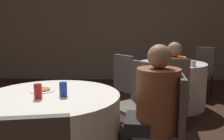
{
  "coord_description": "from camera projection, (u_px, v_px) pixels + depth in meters",
  "views": [
    {
      "loc": [
        0.51,
        -2.12,
        1.33
      ],
      "look_at": [
        0.41,
        0.69,
        0.84
      ],
      "focal_mm": 40.0,
      "sensor_mm": 36.0,
      "label": 1
    }
  ],
  "objects": [
    {
      "name": "person_floral_shirt",
      "position": [
        150.0,
        113.0,
        2.1
      ],
      "size": [
        0.52,
        0.38,
        1.19
      ],
      "rotation": [
        0.0,
        0.0,
        1.47
      ],
      "color": "#282828",
      "rests_on": "ground_plane"
    },
    {
      "name": "chair_near_northeast",
      "position": [
        138.0,
        96.0,
        2.81
      ],
      "size": [
        0.56,
        0.56,
        0.94
      ],
      "rotation": [
        0.0,
        0.0,
        -4.05
      ],
      "color": "#59514C",
      "rests_on": "ground_plane"
    },
    {
      "name": "soda_can_blue",
      "position": [
        63.0,
        89.0,
        2.13
      ],
      "size": [
        0.07,
        0.07,
        0.12
      ],
      "color": "#1E38A5",
      "rests_on": "table_near"
    },
    {
      "name": "chair_far_northeast",
      "position": [
        202.0,
        67.0,
        4.78
      ],
      "size": [
        0.57,
        0.57,
        0.94
      ],
      "rotation": [
        0.0,
        0.0,
        -3.97
      ],
      "color": "#59514C",
      "rests_on": "ground_plane"
    },
    {
      "name": "person_orange_shirt",
      "position": [
        173.0,
        84.0,
        3.38
      ],
      "size": [
        0.34,
        0.49,
        1.13
      ],
      "rotation": [
        0.0,
        0.0,
        -0.17
      ],
      "color": "#33384C",
      "rests_on": "ground_plane"
    },
    {
      "name": "chair_far_south",
      "position": [
        173.0,
        87.0,
        3.22
      ],
      "size": [
        0.46,
        0.47,
        0.94
      ],
      "rotation": [
        0.0,
        0.0,
        -0.17
      ],
      "color": "#59514C",
      "rests_on": "ground_plane"
    },
    {
      "name": "wall_back",
      "position": [
        101.0,
        24.0,
        6.17
      ],
      "size": [
        16.0,
        0.06,
        2.8
      ],
      "color": "gray",
      "rests_on": "ground_plane"
    },
    {
      "name": "cup_far",
      "position": [
        193.0,
        63.0,
        3.76
      ],
      "size": [
        0.09,
        0.09,
        0.09
      ],
      "color": "silver",
      "rests_on": "table_far"
    },
    {
      "name": "pizza_plate_near",
      "position": [
        42.0,
        90.0,
        2.32
      ],
      "size": [
        0.24,
        0.24,
        0.02
      ],
      "color": "white",
      "rests_on": "table_near"
    },
    {
      "name": "table_far",
      "position": [
        171.0,
        84.0,
        4.19
      ],
      "size": [
        1.12,
        1.12,
        0.74
      ],
      "color": "silver",
      "rests_on": "ground_plane"
    },
    {
      "name": "chair_far_southwest",
      "position": [
        128.0,
        81.0,
        3.56
      ],
      "size": [
        0.56,
        0.56,
        0.94
      ],
      "rotation": [
        0.0,
        0.0,
        -0.87
      ],
      "color": "#59514C",
      "rests_on": "ground_plane"
    },
    {
      "name": "chair_near_east",
      "position": [
        169.0,
        120.0,
        2.08
      ],
      "size": [
        0.44,
        0.44,
        0.94
      ],
      "rotation": [
        0.0,
        0.0,
        1.47
      ],
      "color": "#59514C",
      "rests_on": "ground_plane"
    },
    {
      "name": "table_near",
      "position": [
        53.0,
        134.0,
        2.26
      ],
      "size": [
        1.21,
        1.21,
        0.74
      ],
      "color": "white",
      "rests_on": "ground_plane"
    },
    {
      "name": "soda_can_red",
      "position": [
        38.0,
        91.0,
        2.07
      ],
      "size": [
        0.07,
        0.07,
        0.12
      ],
      "color": "red",
      "rests_on": "table_near"
    }
  ]
}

